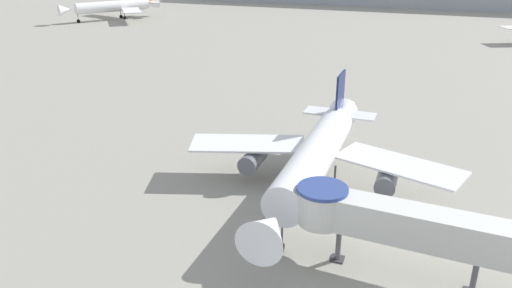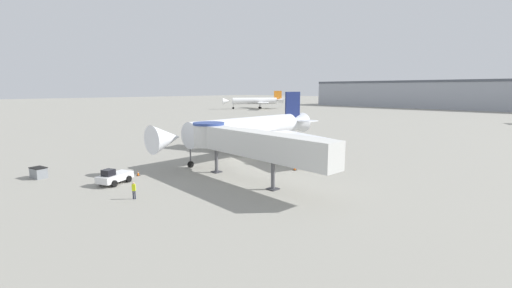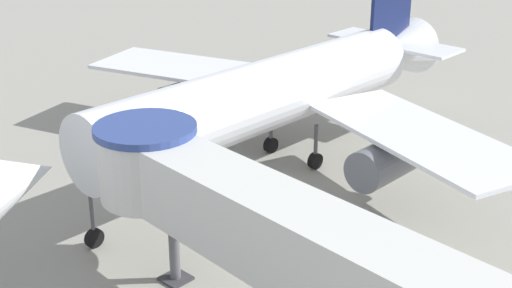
% 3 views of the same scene
% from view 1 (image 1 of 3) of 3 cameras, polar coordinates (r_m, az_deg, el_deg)
% --- Properties ---
extents(ground_plane, '(800.00, 800.00, 0.00)m').
position_cam_1_polar(ground_plane, '(49.84, 6.91, -7.30)').
color(ground_plane, gray).
extents(main_airplane, '(29.53, 31.23, 10.16)m').
position_cam_1_polar(main_airplane, '(50.66, 6.89, -1.35)').
color(main_airplane, silver).
rests_on(main_airplane, ground_plane).
extents(jet_bridge, '(21.91, 4.84, 6.34)m').
position_cam_1_polar(jet_bridge, '(39.66, 17.97, -8.94)').
color(jet_bridge, silver).
rests_on(jet_bridge, ground_plane).
extents(traffic_cone_starboard_wing, '(0.48, 0.48, 0.79)m').
position_cam_1_polar(traffic_cone_starboard_wing, '(49.00, 18.87, -8.50)').
color(traffic_cone_starboard_wing, black).
rests_on(traffic_cone_starboard_wing, ground_plane).
extents(background_jet_orange_tail, '(27.48, 30.33, 9.62)m').
position_cam_1_polar(background_jet_orange_tail, '(174.87, -15.80, 14.92)').
color(background_jet_orange_tail, white).
rests_on(background_jet_orange_tail, ground_plane).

